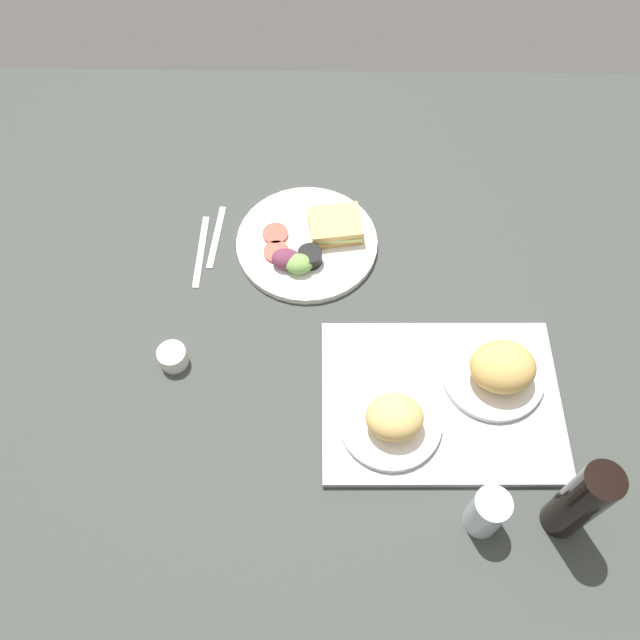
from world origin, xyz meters
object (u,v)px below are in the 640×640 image
at_px(bread_plate_near, 499,369).
at_px(drinking_glass, 487,512).
at_px(knife, 201,251).
at_px(bread_plate_far, 392,419).
at_px(serving_tray, 441,400).
at_px(plate_with_salad, 310,242).
at_px(fork, 216,236).
at_px(soda_bottle, 580,502).
at_px(espresso_cup, 173,357).

relative_size(bread_plate_near, drinking_glass, 1.76).
bearing_deg(knife, bread_plate_far, 45.67).
relative_size(serving_tray, drinking_glass, 3.99).
distance_m(bread_plate_near, plate_with_salad, 0.48).
distance_m(serving_tray, fork, 0.60).
bearing_deg(fork, soda_bottle, 52.03).
height_order(plate_with_salad, espresso_cup, plate_with_salad).
xyz_separation_m(drinking_glass, fork, (0.51, -0.61, -0.05)).
bearing_deg(soda_bottle, bread_plate_near, -72.67).
bearing_deg(espresso_cup, drinking_glass, 151.93).
xyz_separation_m(plate_with_salad, drinking_glass, (-0.31, 0.59, 0.04)).
bearing_deg(espresso_cup, soda_bottle, 156.95).
bearing_deg(bread_plate_far, serving_tray, -150.46).
bearing_deg(plate_with_salad, drinking_glass, 117.60).
distance_m(serving_tray, bread_plate_far, 0.12).
distance_m(espresso_cup, fork, 0.31).
bearing_deg(drinking_glass, plate_with_salad, -62.40).
distance_m(serving_tray, soda_bottle, 0.31).
distance_m(serving_tray, drinking_glass, 0.23).
relative_size(plate_with_salad, knife, 1.61).
bearing_deg(soda_bottle, drinking_glass, 1.40).
xyz_separation_m(bread_plate_far, drinking_glass, (-0.15, 0.17, 0.01)).
distance_m(plate_with_salad, knife, 0.24).
height_order(bread_plate_near, fork, bread_plate_near).
xyz_separation_m(drinking_glass, espresso_cup, (0.57, -0.30, -0.04)).
height_order(bread_plate_near, plate_with_salad, bread_plate_near).
bearing_deg(bread_plate_far, espresso_cup, -17.84).
distance_m(plate_with_salad, espresso_cup, 0.39).
relative_size(drinking_glass, soda_bottle, 0.49).
xyz_separation_m(serving_tray, drinking_glass, (-0.05, 0.22, 0.05)).
relative_size(bread_plate_near, espresso_cup, 3.54).
height_order(soda_bottle, fork, soda_bottle).
bearing_deg(drinking_glass, knife, -46.44).
xyz_separation_m(bread_plate_near, fork, (0.57, -0.34, -0.05)).
bearing_deg(serving_tray, soda_bottle, 130.43).
height_order(plate_with_salad, soda_bottle, soda_bottle).
bearing_deg(bread_plate_near, bread_plate_far, 25.99).
height_order(soda_bottle, espresso_cup, soda_bottle).
bearing_deg(espresso_cup, serving_tray, 171.25).
relative_size(drinking_glass, espresso_cup, 2.01).
xyz_separation_m(bread_plate_near, bread_plate_far, (0.20, 0.10, -0.01)).
bearing_deg(bread_plate_near, soda_bottle, 107.33).
height_order(bread_plate_near, espresso_cup, bread_plate_near).
bearing_deg(soda_bottle, bread_plate_far, -30.02).
distance_m(serving_tray, plate_with_salad, 0.45).
distance_m(soda_bottle, fork, 0.90).
xyz_separation_m(serving_tray, fork, (0.46, -0.39, -0.01)).
relative_size(soda_bottle, knife, 1.21).
bearing_deg(soda_bottle, fork, -43.11).
bearing_deg(bread_plate_near, plate_with_salad, -41.61).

